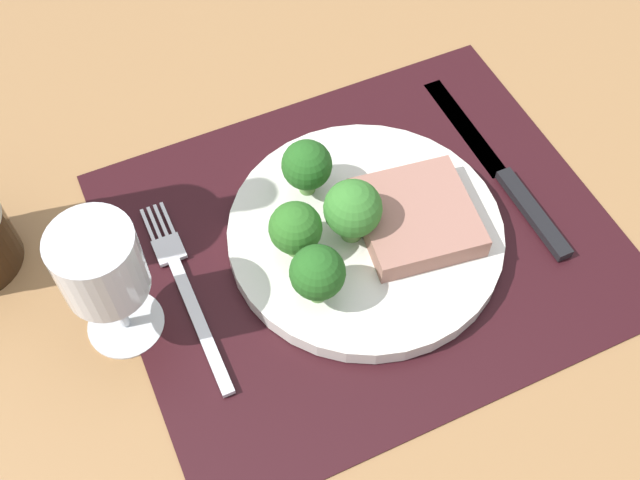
# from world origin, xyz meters

# --- Properties ---
(ground_plane) EXTENTS (1.40, 1.10, 0.03)m
(ground_plane) POSITION_xyz_m (0.00, 0.00, -0.01)
(ground_plane) COLOR #996D42
(placemat) EXTENTS (0.42, 0.34, 0.00)m
(placemat) POSITION_xyz_m (0.00, 0.00, 0.00)
(placemat) COLOR black
(placemat) RESTS_ON ground_plane
(plate) EXTENTS (0.23, 0.23, 0.02)m
(plate) POSITION_xyz_m (0.00, 0.00, 0.01)
(plate) COLOR silver
(plate) RESTS_ON placemat
(steak) EXTENTS (0.11, 0.11, 0.02)m
(steak) POSITION_xyz_m (0.04, -0.01, 0.03)
(steak) COLOR #9E6B5B
(steak) RESTS_ON plate
(broccoli_near_steak) EXTENTS (0.04, 0.04, 0.06)m
(broccoli_near_steak) POSITION_xyz_m (-0.03, 0.06, 0.05)
(broccoli_near_steak) COLOR #5B8942
(broccoli_near_steak) RESTS_ON plate
(broccoli_front_edge) EXTENTS (0.05, 0.05, 0.06)m
(broccoli_front_edge) POSITION_xyz_m (-0.01, -0.00, 0.05)
(broccoli_front_edge) COLOR #5B8942
(broccoli_front_edge) RESTS_ON plate
(broccoli_center) EXTENTS (0.04, 0.04, 0.05)m
(broccoli_center) POSITION_xyz_m (-0.06, 0.01, 0.05)
(broccoli_center) COLOR #5B8942
(broccoli_center) RESTS_ON plate
(broccoli_near_fork) EXTENTS (0.04, 0.04, 0.06)m
(broccoli_near_fork) POSITION_xyz_m (-0.06, -0.04, 0.05)
(broccoli_near_fork) COLOR #5B8942
(broccoli_near_fork) RESTS_ON plate
(fork) EXTENTS (0.02, 0.19, 0.01)m
(fork) POSITION_xyz_m (-0.16, 0.01, 0.01)
(fork) COLOR silver
(fork) RESTS_ON placemat
(knife) EXTENTS (0.02, 0.23, 0.01)m
(knife) POSITION_xyz_m (0.14, 0.01, 0.01)
(knife) COLOR black
(knife) RESTS_ON placemat
(wine_glass) EXTENTS (0.06, 0.06, 0.12)m
(wine_glass) POSITION_xyz_m (-0.21, 0.01, 0.08)
(wine_glass) COLOR silver
(wine_glass) RESTS_ON ground_plane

